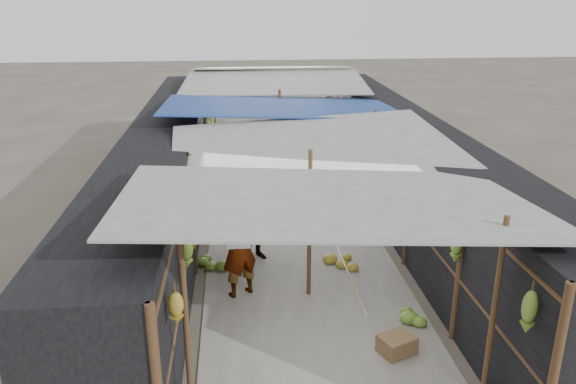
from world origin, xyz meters
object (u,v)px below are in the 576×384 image
object	(u,v)px
crate_near	(307,221)
shopper_blue	(253,217)
black_basin	(348,192)
vendor_elderly	(239,248)
vendor_seated	(337,162)

from	to	relation	value
crate_near	shopper_blue	bearing A→B (deg)	-151.28
black_basin	vendor_elderly	bearing A→B (deg)	-120.56
crate_near	shopper_blue	size ratio (longest dim) A/B	0.26
crate_near	vendor_elderly	size ratio (longest dim) A/B	0.25
crate_near	vendor_elderly	distance (m)	3.37
vendor_elderly	shopper_blue	world-z (taller)	vendor_elderly
shopper_blue	vendor_seated	world-z (taller)	shopper_blue
black_basin	vendor_elderly	distance (m)	5.72
crate_near	vendor_seated	xyz separation A→B (m)	(1.34, 3.69, 0.26)
vendor_elderly	vendor_seated	bearing A→B (deg)	-143.40
vendor_elderly	black_basin	bearing A→B (deg)	-150.36
shopper_blue	vendor_seated	xyz separation A→B (m)	(2.59, 5.21, -0.49)
shopper_blue	vendor_seated	size ratio (longest dim) A/B	2.23
black_basin	shopper_blue	distance (m)	4.42
shopper_blue	vendor_elderly	bearing A→B (deg)	-94.88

